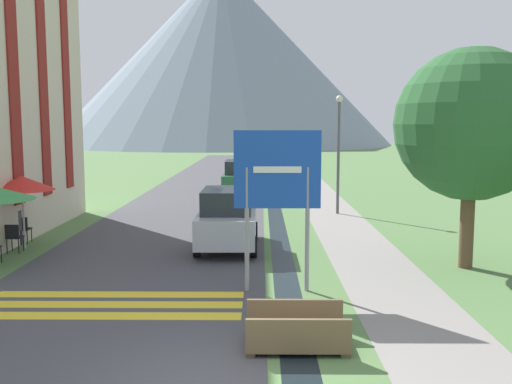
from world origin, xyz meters
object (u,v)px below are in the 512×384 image
object	(u,v)px
road_sign	(277,185)
cafe_umbrella_middle_red	(22,183)
parked_car_far	(240,177)
cafe_chair_far_right	(22,227)
footbridge	(296,333)
tree_by_path	(471,125)
person_seated_far	(16,222)
cafe_chair_middle	(14,236)
streetlamp	(339,144)
parked_car_near	(228,219)

from	to	relation	value
road_sign	cafe_umbrella_middle_red	size ratio (longest dim) A/B	1.64
parked_car_far	cafe_chair_far_right	bearing A→B (deg)	-117.03
footbridge	tree_by_path	bearing A→B (deg)	48.43
parked_car_far	person_seated_far	size ratio (longest dim) A/B	3.25
road_sign	cafe_chair_middle	size ratio (longest dim) A/B	4.23
cafe_umbrella_middle_red	person_seated_far	bearing A→B (deg)	131.82
parked_car_far	cafe_chair_far_right	world-z (taller)	parked_car_far
road_sign	footbridge	bearing A→B (deg)	-85.69
road_sign	streetlamp	bearing A→B (deg)	75.64
footbridge	parked_car_far	world-z (taller)	parked_car_far
road_sign	cafe_chair_middle	distance (m)	8.61
person_seated_far	streetlamp	xyz separation A→B (m)	(10.77, 6.27, 2.21)
footbridge	cafe_chair_far_right	xyz separation A→B (m)	(-8.06, 8.21, 0.29)
parked_car_near	tree_by_path	bearing A→B (deg)	-19.20
cafe_chair_middle	tree_by_path	world-z (taller)	tree_by_path
footbridge	parked_car_near	size ratio (longest dim) A/B	0.44
cafe_umbrella_middle_red	person_seated_far	world-z (taller)	cafe_umbrella_middle_red
cafe_umbrella_middle_red	cafe_chair_middle	bearing A→B (deg)	-94.84
cafe_umbrella_middle_red	tree_by_path	xyz separation A→B (m)	(12.47, -2.18, 1.73)
tree_by_path	road_sign	bearing A→B (deg)	-156.74
parked_car_near	cafe_chair_middle	xyz separation A→B (m)	(-6.18, -0.65, -0.39)
road_sign	parked_car_far	bearing A→B (deg)	94.74
footbridge	parked_car_near	xyz separation A→B (m)	(-1.60, 7.56, 0.68)
road_sign	parked_car_far	size ratio (longest dim) A/B	0.86
parked_car_near	cafe_chair_middle	bearing A→B (deg)	-173.98
cafe_chair_middle	cafe_chair_far_right	bearing A→B (deg)	77.27
road_sign	cafe_chair_middle	bearing A→B (deg)	153.81
cafe_chair_far_right	tree_by_path	size ratio (longest dim) A/B	0.15
footbridge	streetlamp	xyz separation A→B (m)	(2.60, 14.31, 2.69)
cafe_umbrella_middle_red	streetlamp	size ratio (longest dim) A/B	0.45
cafe_umbrella_middle_red	tree_by_path	size ratio (longest dim) A/B	0.39
parked_car_near	cafe_umbrella_middle_red	xyz separation A→B (m)	(-6.12, -0.03, 1.07)
road_sign	tree_by_path	world-z (taller)	tree_by_path
cafe_chair_far_right	person_seated_far	world-z (taller)	person_seated_far
parked_car_far	streetlamp	distance (m)	7.95
footbridge	parked_car_near	world-z (taller)	parked_car_near
cafe_chair_middle	cafe_umbrella_middle_red	xyz separation A→B (m)	(0.05, 0.62, 1.46)
footbridge	parked_car_near	distance (m)	7.76
parked_car_near	cafe_chair_middle	size ratio (longest dim) A/B	4.50
cafe_chair_far_right	tree_by_path	distance (m)	13.51
person_seated_far	parked_car_near	bearing A→B (deg)	-4.09
parked_car_near	road_sign	bearing A→B (deg)	-72.68
streetlamp	parked_car_far	bearing A→B (deg)	123.92
cafe_chair_far_right	streetlamp	world-z (taller)	streetlamp
footbridge	cafe_chair_far_right	world-z (taller)	cafe_chair_far_right
cafe_chair_far_right	road_sign	bearing A→B (deg)	-26.58
parked_car_far	cafe_chair_far_right	distance (m)	14.01
cafe_chair_far_right	streetlamp	bearing A→B (deg)	35.80
road_sign	streetlamp	distance (m)	11.47
road_sign	person_seated_far	xyz separation A→B (m)	(-7.92, 4.82, -1.69)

